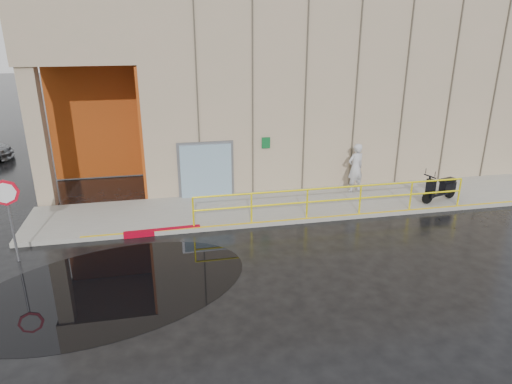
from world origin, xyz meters
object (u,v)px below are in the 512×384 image
scooter (441,182)px  stop_sign (7,203)px  person (356,168)px  red_curb (162,231)px

scooter → stop_sign: 14.23m
person → scooter: (2.69, -1.59, -0.22)m
person → stop_sign: stop_sign is taller
person → stop_sign: size_ratio=0.79×
person → red_curb: 7.79m
scooter → red_curb: (-10.10, -0.59, -0.80)m
red_curb → stop_sign: bearing=-165.9°
person → red_curb: person is taller
stop_sign → scooter: bearing=18.9°
scooter → stop_sign: stop_sign is taller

